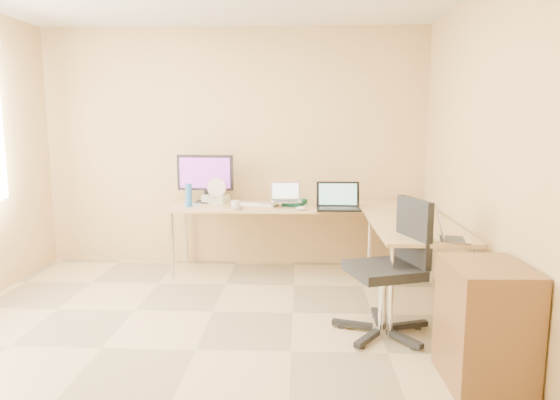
{
  "coord_description": "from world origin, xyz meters",
  "views": [
    {
      "loc": [
        0.73,
        -3.31,
        1.59
      ],
      "look_at": [
        0.55,
        1.1,
        0.9
      ],
      "focal_mm": 32.27,
      "sensor_mm": 36.0,
      "label": 1
    }
  ],
  "objects_px": {
    "keyboard": "(258,204)",
    "cabinet": "(485,327)",
    "desk_main": "(300,239)",
    "desk_return": "(414,268)",
    "office_chair": "(384,270)",
    "laptop_black": "(339,196)",
    "monitor": "(205,179)",
    "water_bottle": "(189,195)",
    "laptop_return": "(453,228)",
    "laptop_center": "(286,192)",
    "mug": "(235,205)",
    "desk_fan": "(217,192)"
  },
  "relations": [
    {
      "from": "keyboard",
      "to": "cabinet",
      "type": "height_order",
      "value": "same"
    },
    {
      "from": "desk_main",
      "to": "desk_return",
      "type": "bearing_deg",
      "value": -45.73
    },
    {
      "from": "desk_return",
      "to": "office_chair",
      "type": "relative_size",
      "value": 1.25
    },
    {
      "from": "laptop_black",
      "to": "keyboard",
      "type": "distance_m",
      "value": 0.86
    },
    {
      "from": "monitor",
      "to": "office_chair",
      "type": "relative_size",
      "value": 0.58
    },
    {
      "from": "desk_main",
      "to": "water_bottle",
      "type": "bearing_deg",
      "value": -172.06
    },
    {
      "from": "laptop_black",
      "to": "office_chair",
      "type": "relative_size",
      "value": 0.41
    },
    {
      "from": "laptop_return",
      "to": "keyboard",
      "type": "bearing_deg",
      "value": 57.51
    },
    {
      "from": "laptop_center",
      "to": "laptop_black",
      "type": "xyz_separation_m",
      "value": [
        0.52,
        -0.17,
        -0.01
      ]
    },
    {
      "from": "laptop_black",
      "to": "cabinet",
      "type": "relative_size",
      "value": 0.55
    },
    {
      "from": "desk_return",
      "to": "laptop_black",
      "type": "bearing_deg",
      "value": 128.42
    },
    {
      "from": "desk_return",
      "to": "keyboard",
      "type": "xyz_separation_m",
      "value": [
        -1.41,
        0.98,
        0.37
      ]
    },
    {
      "from": "keyboard",
      "to": "water_bottle",
      "type": "height_order",
      "value": "water_bottle"
    },
    {
      "from": "laptop_return",
      "to": "laptop_center",
      "type": "bearing_deg",
      "value": 52.54
    },
    {
      "from": "desk_main",
      "to": "office_chair",
      "type": "height_order",
      "value": "office_chair"
    },
    {
      "from": "laptop_return",
      "to": "desk_main",
      "type": "bearing_deg",
      "value": 47.72
    },
    {
      "from": "cabinet",
      "to": "water_bottle",
      "type": "bearing_deg",
      "value": 135.55
    },
    {
      "from": "mug",
      "to": "cabinet",
      "type": "height_order",
      "value": "mug"
    },
    {
      "from": "laptop_center",
      "to": "cabinet",
      "type": "bearing_deg",
      "value": -65.95
    },
    {
      "from": "monitor",
      "to": "mug",
      "type": "distance_m",
      "value": 0.6
    },
    {
      "from": "laptop_center",
      "to": "laptop_black",
      "type": "height_order",
      "value": "laptop_black"
    },
    {
      "from": "desk_return",
      "to": "laptop_return",
      "type": "xyz_separation_m",
      "value": [
        0.14,
        -0.53,
        0.46
      ]
    },
    {
      "from": "monitor",
      "to": "office_chair",
      "type": "bearing_deg",
      "value": -42.35
    },
    {
      "from": "water_bottle",
      "to": "monitor",
      "type": "bearing_deg",
      "value": 67.14
    },
    {
      "from": "keyboard",
      "to": "cabinet",
      "type": "bearing_deg",
      "value": -31.76
    },
    {
      "from": "keyboard",
      "to": "office_chair",
      "type": "xyz_separation_m",
      "value": [
        1.06,
        -1.5,
        -0.24
      ]
    },
    {
      "from": "monitor",
      "to": "desk_fan",
      "type": "distance_m",
      "value": 0.21
    },
    {
      "from": "desk_fan",
      "to": "cabinet",
      "type": "xyz_separation_m",
      "value": [
        1.99,
        -2.28,
        -0.5
      ]
    },
    {
      "from": "mug",
      "to": "cabinet",
      "type": "relative_size",
      "value": 0.12
    },
    {
      "from": "water_bottle",
      "to": "keyboard",
      "type": "bearing_deg",
      "value": 10.85
    },
    {
      "from": "water_bottle",
      "to": "cabinet",
      "type": "bearing_deg",
      "value": -42.62
    },
    {
      "from": "cabinet",
      "to": "keyboard",
      "type": "bearing_deg",
      "value": 123.48
    },
    {
      "from": "desk_fan",
      "to": "laptop_return",
      "type": "distance_m",
      "value": 2.53
    },
    {
      "from": "laptop_center",
      "to": "keyboard",
      "type": "relative_size",
      "value": 0.75
    },
    {
      "from": "desk_return",
      "to": "office_chair",
      "type": "bearing_deg",
      "value": -123.74
    },
    {
      "from": "laptop_black",
      "to": "office_chair",
      "type": "bearing_deg",
      "value": -79.33
    },
    {
      "from": "office_chair",
      "to": "cabinet",
      "type": "distance_m",
      "value": 0.88
    },
    {
      "from": "mug",
      "to": "cabinet",
      "type": "bearing_deg",
      "value": -47.68
    },
    {
      "from": "keyboard",
      "to": "cabinet",
      "type": "xyz_separation_m",
      "value": [
        1.56,
        -2.2,
        -0.38
      ]
    },
    {
      "from": "laptop_black",
      "to": "cabinet",
      "type": "bearing_deg",
      "value": -69.71
    },
    {
      "from": "laptop_black",
      "to": "office_chair",
      "type": "height_order",
      "value": "office_chair"
    },
    {
      "from": "cabinet",
      "to": "mug",
      "type": "bearing_deg",
      "value": 130.49
    },
    {
      "from": "keyboard",
      "to": "laptop_center",
      "type": "bearing_deg",
      "value": 12.17
    },
    {
      "from": "desk_main",
      "to": "laptop_return",
      "type": "height_order",
      "value": "laptop_return"
    },
    {
      "from": "keyboard",
      "to": "water_bottle",
      "type": "bearing_deg",
      "value": -146.22
    },
    {
      "from": "mug",
      "to": "desk_fan",
      "type": "relative_size",
      "value": 0.38
    },
    {
      "from": "keyboard",
      "to": "desk_fan",
      "type": "xyz_separation_m",
      "value": [
        -0.43,
        0.07,
        0.12
      ]
    },
    {
      "from": "mug",
      "to": "laptop_return",
      "type": "distance_m",
      "value": 2.14
    },
    {
      "from": "keyboard",
      "to": "laptop_return",
      "type": "bearing_deg",
      "value": -21.23
    },
    {
      "from": "monitor",
      "to": "desk_fan",
      "type": "height_order",
      "value": "monitor"
    }
  ]
}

